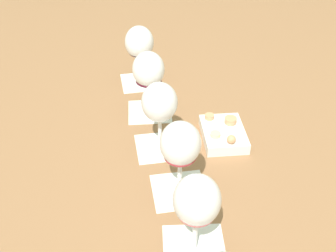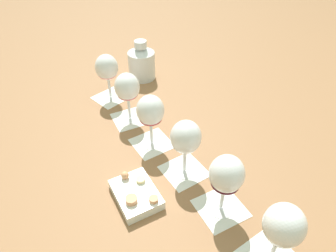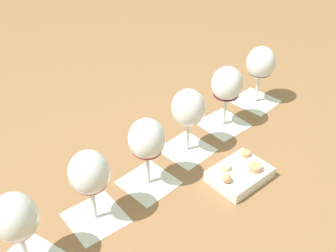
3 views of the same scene
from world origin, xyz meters
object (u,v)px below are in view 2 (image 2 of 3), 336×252
wine_glass_2 (150,113)px  snack_dish (136,194)px  wine_glass_4 (226,176)px  ceramic_vase (142,62)px  wine_glass_1 (127,89)px  wine_glass_0 (107,69)px  wine_glass_5 (283,228)px  wine_glass_3 (186,139)px

wine_glass_2 → snack_dish: (0.20, 0.03, -0.10)m
wine_glass_4 → ceramic_vase: (-0.54, -0.41, -0.05)m
wine_glass_1 → wine_glass_4: bearing=52.3°
wine_glass_0 → wine_glass_5: 0.75m
wine_glass_1 → snack_dish: wine_glass_1 is taller
wine_glass_0 → ceramic_vase: wine_glass_0 is taller
snack_dish → wine_glass_5: bearing=78.6°
wine_glass_4 → wine_glass_3: bearing=-128.6°
wine_glass_1 → ceramic_vase: size_ratio=1.08×
wine_glass_0 → wine_glass_3: same height
wine_glass_2 → wine_glass_5: bearing=53.0°
wine_glass_2 → wine_glass_1: bearing=-130.9°
wine_glass_0 → snack_dish: (0.40, 0.26, -0.10)m
wine_glass_5 → snack_dish: size_ratio=1.04×
wine_glass_0 → wine_glass_2: 0.30m
wine_glass_3 → wine_glass_1: bearing=-127.2°
wine_glass_0 → wine_glass_3: size_ratio=1.00×
wine_glass_3 → wine_glass_4: bearing=51.4°
wine_glass_0 → wine_glass_5: same height
wine_glass_1 → ceramic_vase: bearing=-168.0°
wine_glass_1 → wine_glass_3: (0.18, 0.23, -0.00)m
wine_glass_2 → snack_dish: bearing=8.0°
wine_glass_1 → wine_glass_4: same height
wine_glass_3 → wine_glass_4: (0.09, 0.12, 0.00)m
wine_glass_2 → ceramic_vase: (-0.37, -0.17, -0.05)m
wine_glass_4 → wine_glass_5: size_ratio=1.00×
wine_glass_0 → wine_glass_1: size_ratio=1.00×
wine_glass_2 → wine_glass_5: 0.45m
ceramic_vase → wine_glass_3: bearing=32.9°
wine_glass_5 → wine_glass_0: bearing=-128.3°
wine_glass_2 → wine_glass_5: size_ratio=1.00×
wine_glass_0 → snack_dish: wine_glass_0 is taller
wine_glass_0 → wine_glass_1: bearing=50.0°
wine_glass_3 → ceramic_vase: size_ratio=1.08×
wine_glass_2 → wine_glass_4: same height
wine_glass_5 → ceramic_vase: size_ratio=1.08×
wine_glass_0 → ceramic_vase: size_ratio=1.08×
wine_glass_1 → wine_glass_0: bearing=-130.0°
wine_glass_0 → wine_glass_4: size_ratio=1.00×
wine_glass_0 → wine_glass_3: (0.28, 0.35, 0.00)m
wine_glass_4 → wine_glass_5: same height
wine_glass_5 → snack_dish: (-0.07, -0.33, -0.10)m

